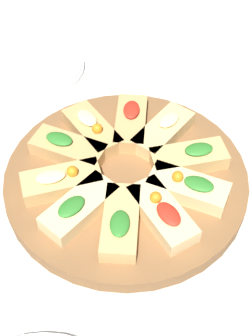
% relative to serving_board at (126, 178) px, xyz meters
% --- Properties ---
extents(ground_plane, '(3.00, 3.00, 0.00)m').
position_rel_serving_board_xyz_m(ground_plane, '(0.00, 0.00, -0.01)').
color(ground_plane, silver).
extents(serving_board, '(0.38, 0.38, 0.02)m').
position_rel_serving_board_xyz_m(serving_board, '(0.00, 0.00, 0.00)').
color(serving_board, brown).
rests_on(serving_board, ground_plane).
extents(focaccia_slice_0, '(0.11, 0.13, 0.04)m').
position_rel_serving_board_xyz_m(focaccia_slice_0, '(-0.06, -0.08, 0.03)').
color(focaccia_slice_0, '#E5C689').
rests_on(focaccia_slice_0, serving_board).
extents(focaccia_slice_1, '(0.05, 0.12, 0.03)m').
position_rel_serving_board_xyz_m(focaccia_slice_1, '(0.00, -0.10, 0.03)').
color(focaccia_slice_1, tan).
rests_on(focaccia_slice_1, serving_board).
extents(focaccia_slice_2, '(0.11, 0.12, 0.03)m').
position_rel_serving_board_xyz_m(focaccia_slice_2, '(0.07, -0.08, 0.03)').
color(focaccia_slice_2, '#DBB775').
rests_on(focaccia_slice_2, serving_board).
extents(focaccia_slice_3, '(0.13, 0.08, 0.03)m').
position_rel_serving_board_xyz_m(focaccia_slice_3, '(0.10, -0.03, 0.03)').
color(focaccia_slice_3, tan).
rests_on(focaccia_slice_3, serving_board).
extents(focaccia_slice_4, '(0.13, 0.09, 0.04)m').
position_rel_serving_board_xyz_m(focaccia_slice_4, '(0.09, 0.04, 0.03)').
color(focaccia_slice_4, tan).
rests_on(focaccia_slice_4, serving_board).
extents(focaccia_slice_5, '(0.11, 0.13, 0.03)m').
position_rel_serving_board_xyz_m(focaccia_slice_5, '(0.06, 0.08, 0.03)').
color(focaccia_slice_5, tan).
rests_on(focaccia_slice_5, serving_board).
extents(focaccia_slice_6, '(0.06, 0.12, 0.04)m').
position_rel_serving_board_xyz_m(focaccia_slice_6, '(-0.01, 0.10, 0.03)').
color(focaccia_slice_6, tan).
rests_on(focaccia_slice_6, serving_board).
extents(focaccia_slice_7, '(0.11, 0.12, 0.03)m').
position_rel_serving_board_xyz_m(focaccia_slice_7, '(-0.06, 0.08, 0.03)').
color(focaccia_slice_7, '#E5C689').
rests_on(focaccia_slice_7, serving_board).
extents(focaccia_slice_8, '(0.13, 0.08, 0.03)m').
position_rel_serving_board_xyz_m(focaccia_slice_8, '(-0.10, 0.03, 0.03)').
color(focaccia_slice_8, tan).
rests_on(focaccia_slice_8, serving_board).
extents(focaccia_slice_9, '(0.13, 0.09, 0.04)m').
position_rel_serving_board_xyz_m(focaccia_slice_9, '(-0.10, -0.03, 0.03)').
color(focaccia_slice_9, '#E5C689').
rests_on(focaccia_slice_9, serving_board).
extents(plate_right, '(0.20, 0.20, 0.02)m').
position_rel_serving_board_xyz_m(plate_right, '(0.33, 0.12, -0.00)').
color(plate_right, white).
rests_on(plate_right, ground_plane).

